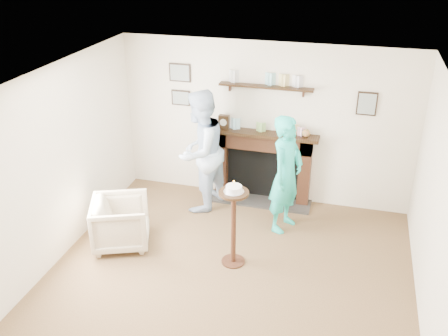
% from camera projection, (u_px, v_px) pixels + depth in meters
% --- Properties ---
extents(ground, '(5.00, 5.00, 0.00)m').
position_uv_depth(ground, '(222.00, 292.00, 5.99)').
color(ground, brown).
rests_on(ground, ground).
extents(room_shell, '(4.54, 5.02, 2.52)m').
position_uv_depth(room_shell, '(237.00, 146.00, 5.88)').
color(room_shell, silver).
rests_on(room_shell, ground).
extents(armchair, '(0.96, 0.95, 0.68)m').
position_uv_depth(armchair, '(123.00, 243.00, 6.92)').
color(armchair, '#C2AD90').
rests_on(armchair, ground).
extents(man, '(0.93, 1.07, 1.88)m').
position_uv_depth(man, '(201.00, 206.00, 7.84)').
color(man, '#A7BBD1').
rests_on(man, ground).
extents(woman, '(0.60, 0.73, 1.71)m').
position_uv_depth(woman, '(283.00, 226.00, 7.31)').
color(woman, teal).
rests_on(woman, ground).
extents(pedestal_table, '(0.37, 0.37, 1.20)m').
position_uv_depth(pedestal_table, '(234.00, 213.00, 6.21)').
color(pedestal_table, black).
rests_on(pedestal_table, ground).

